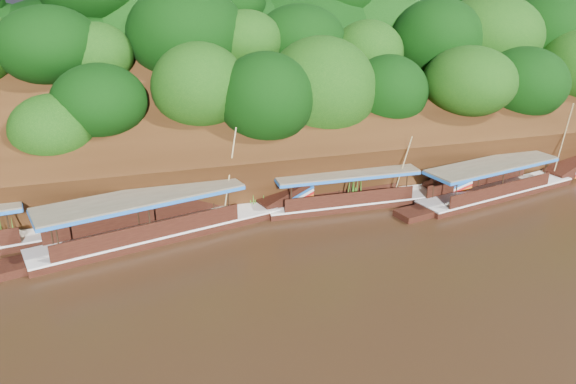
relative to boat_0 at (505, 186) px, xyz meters
name	(u,v)px	position (x,y,z in m)	size (l,w,h in m)	color
ground	(412,267)	(-11.17, -7.41, -0.55)	(160.00, 160.00, 0.00)	black
riverbank	(286,125)	(-11.18, 15.31, 1.34)	(120.00, 30.06, 19.40)	black
boat_0	(505,186)	(0.00, 0.00, 0.00)	(15.12, 5.08, 6.52)	black
boat_1	(365,196)	(-9.98, 1.14, 0.00)	(14.17, 2.70, 5.15)	black
boat_2	(175,223)	(-22.46, 0.30, 0.06)	(17.31, 6.40, 6.31)	black
reeds	(301,193)	(-14.06, 2.21, 0.30)	(49.54, 2.65, 1.90)	#36701C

